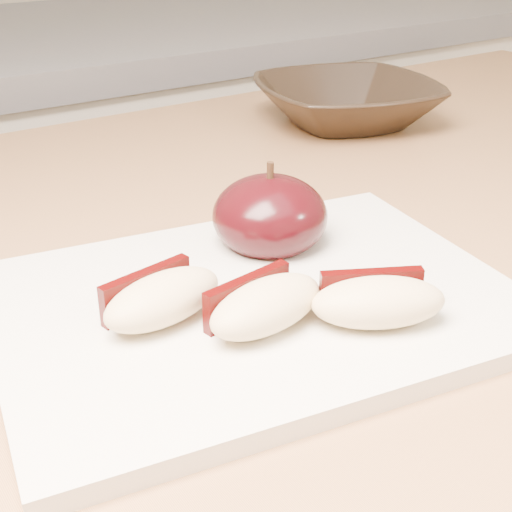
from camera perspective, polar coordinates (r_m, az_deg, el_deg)
cutting_board at (r=0.42m, az=0.00°, el=-3.81°), size 0.33×0.26×0.01m
apple_half at (r=0.47m, az=1.12°, el=3.23°), size 0.10×0.10×0.06m
apple_wedge_a at (r=0.39m, az=-7.60°, el=-3.33°), size 0.08×0.05×0.03m
apple_wedge_b at (r=0.38m, az=0.67°, el=-3.91°), size 0.08×0.04×0.03m
apple_wedge_c at (r=0.39m, az=9.69°, el=-3.55°), size 0.08×0.06×0.03m
bowl at (r=0.78m, az=7.23°, el=12.10°), size 0.23×0.23×0.05m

